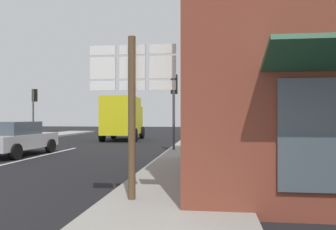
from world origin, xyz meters
The scene contains 8 objects.
ground_plane centered at (0.00, 10.00, 0.00)m, with size 80.00×80.00×0.00m, color black.
sidewalk_right centered at (6.56, 8.00, 0.07)m, with size 2.76×44.00×0.14m, color gray.
lane_centre_stripe centered at (0.00, 6.00, 0.01)m, with size 0.16×12.00×0.01m, color silver.
sedan_far centered at (-1.14, 8.18, 0.76)m, with size 2.11×4.27×1.47m.
delivery_truck centered at (0.96, 18.28, 1.65)m, with size 2.72×5.11×3.05m.
route_sign_post centered at (5.75, 0.67, 2.00)m, with size 1.66×0.14×3.20m.
traffic_light_far_left centered at (-5.48, 17.82, 2.71)m, with size 0.30×0.49×3.66m.
traffic_light_near_right centered at (5.48, 10.45, 2.71)m, with size 0.30×0.49×3.66m.
Camera 1 is at (7.24, -5.72, 1.70)m, focal length 37.05 mm.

